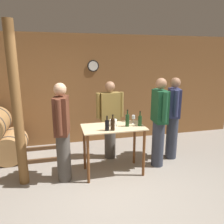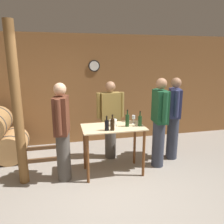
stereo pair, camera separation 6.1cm
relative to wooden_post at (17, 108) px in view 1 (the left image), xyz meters
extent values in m
plane|color=gray|center=(1.36, -0.90, -1.35)|extent=(14.00, 14.00, 0.00)
cube|color=brown|center=(1.36, 1.74, 0.00)|extent=(8.40, 0.05, 2.70)
cylinder|color=black|center=(1.53, 1.70, 0.59)|extent=(0.28, 0.03, 0.28)
cylinder|color=white|center=(1.53, 1.68, 0.59)|extent=(0.23, 0.01, 0.23)
cylinder|color=#AD7F4C|center=(-0.38, 1.07, -1.05)|extent=(0.59, 0.84, 0.59)
cylinder|color=#38383D|center=(-0.38, 0.81, -1.05)|extent=(0.61, 0.03, 0.61)
cylinder|color=#38383D|center=(-0.38, 1.32, -1.05)|extent=(0.61, 0.03, 0.61)
cube|color=beige|center=(1.60, -0.02, -0.45)|extent=(1.14, 0.63, 0.02)
cylinder|color=brown|center=(1.09, -0.28, -0.90)|extent=(0.05, 0.05, 0.89)
cylinder|color=brown|center=(2.11, -0.28, -0.90)|extent=(0.05, 0.05, 0.89)
cylinder|color=brown|center=(1.09, 0.24, -0.90)|extent=(0.05, 0.05, 0.89)
cylinder|color=brown|center=(2.11, 0.24, -0.90)|extent=(0.05, 0.05, 0.89)
cylinder|color=brown|center=(0.00, 0.00, 0.00)|extent=(0.16, 0.16, 2.70)
cylinder|color=black|center=(1.44, -0.20, -0.35)|extent=(0.07, 0.07, 0.18)
cylinder|color=black|center=(1.44, -0.20, -0.22)|extent=(0.02, 0.02, 0.08)
cylinder|color=black|center=(1.44, -0.20, -0.19)|extent=(0.03, 0.03, 0.02)
cylinder|color=black|center=(1.54, -0.22, -0.33)|extent=(0.07, 0.07, 0.20)
cylinder|color=black|center=(1.54, -0.22, -0.20)|extent=(0.02, 0.02, 0.08)
cylinder|color=black|center=(1.54, -0.22, -0.17)|extent=(0.03, 0.03, 0.02)
cylinder|color=#193819|center=(1.86, -0.06, -0.33)|extent=(0.07, 0.07, 0.22)
cylinder|color=#193819|center=(1.86, -0.06, -0.17)|extent=(0.02, 0.02, 0.09)
cylinder|color=black|center=(1.86, -0.06, -0.13)|extent=(0.03, 0.03, 0.02)
cylinder|color=#193819|center=(2.09, -0.10, -0.34)|extent=(0.07, 0.07, 0.19)
cylinder|color=#193819|center=(2.09, -0.10, -0.20)|extent=(0.02, 0.02, 0.10)
cylinder|color=black|center=(2.09, -0.10, -0.16)|extent=(0.03, 0.03, 0.02)
cylinder|color=silver|center=(1.95, 0.24, -0.43)|extent=(0.06, 0.06, 0.00)
cylinder|color=silver|center=(1.95, 0.24, -0.40)|extent=(0.01, 0.01, 0.06)
cylinder|color=silver|center=(1.95, 0.24, -0.34)|extent=(0.07, 0.07, 0.06)
cylinder|color=silver|center=(2.02, 0.08, -0.43)|extent=(0.06, 0.06, 0.00)
cylinder|color=silver|center=(2.02, 0.08, -0.39)|extent=(0.01, 0.01, 0.09)
cylinder|color=silver|center=(2.02, 0.08, -0.31)|extent=(0.06, 0.06, 0.07)
cylinder|color=white|center=(1.62, 0.04, -0.38)|extent=(0.13, 0.13, 0.12)
cylinder|color=#333847|center=(2.54, 0.04, -0.89)|extent=(0.24, 0.24, 0.92)
cube|color=#194C2D|center=(2.54, 0.04, -0.12)|extent=(0.25, 0.42, 0.62)
sphere|color=#9E7051|center=(2.54, 0.04, 0.32)|extent=(0.21, 0.21, 0.21)
cylinder|color=#194C2D|center=(2.56, 0.29, -0.09)|extent=(0.09, 0.09, 0.56)
cylinder|color=#194C2D|center=(2.52, -0.21, -0.09)|extent=(0.09, 0.09, 0.56)
cylinder|color=#4C4742|center=(0.69, -0.07, -0.91)|extent=(0.24, 0.24, 0.87)
cube|color=#592D1E|center=(0.69, -0.07, -0.16)|extent=(0.29, 0.43, 0.64)
sphere|color=tan|center=(0.69, -0.07, 0.29)|extent=(0.21, 0.21, 0.21)
cylinder|color=#592D1E|center=(0.65, -0.32, -0.13)|extent=(0.09, 0.09, 0.57)
cylinder|color=#592D1E|center=(0.74, 0.18, -0.13)|extent=(0.09, 0.09, 0.57)
cylinder|color=#333847|center=(2.99, 0.30, -0.88)|extent=(0.24, 0.24, 0.93)
cube|color=navy|center=(2.99, 0.30, -0.12)|extent=(0.34, 0.45, 0.58)
sphere|color=#9E7051|center=(2.99, 0.30, 0.29)|extent=(0.21, 0.21, 0.21)
cylinder|color=navy|center=(3.07, 0.54, -0.09)|extent=(0.09, 0.09, 0.52)
cylinder|color=navy|center=(2.90, 0.07, -0.09)|extent=(0.09, 0.09, 0.52)
cylinder|color=#4C4742|center=(1.70, 0.64, -0.93)|extent=(0.24, 0.24, 0.85)
cube|color=olive|center=(1.70, 0.64, -0.21)|extent=(0.40, 0.22, 0.59)
sphere|color=#9E7051|center=(1.70, 0.64, 0.21)|extent=(0.21, 0.21, 0.21)
cylinder|color=olive|center=(1.95, 0.64, -0.18)|extent=(0.09, 0.09, 0.53)
cylinder|color=olive|center=(1.45, 0.64, -0.18)|extent=(0.09, 0.09, 0.53)
camera|label=1|loc=(0.67, -3.70, 0.77)|focal=35.00mm
camera|label=2|loc=(0.73, -3.71, 0.77)|focal=35.00mm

